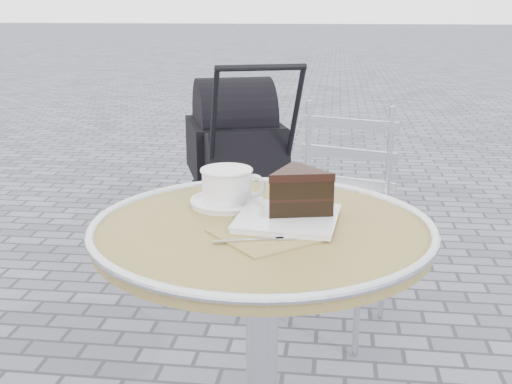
# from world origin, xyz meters

# --- Properties ---
(cafe_table) EXTENTS (0.72, 0.72, 0.74)m
(cafe_table) POSITION_xyz_m (0.00, 0.00, 0.57)
(cafe_table) COLOR silver
(cafe_table) RESTS_ON ground
(cappuccino_set) EXTENTS (0.18, 0.16, 0.08)m
(cappuccino_set) POSITION_xyz_m (-0.09, 0.13, 0.77)
(cappuccino_set) COLOR white
(cappuccino_set) RESTS_ON cafe_table
(cake_plate_set) EXTENTS (0.28, 0.33, 0.11)m
(cake_plate_set) POSITION_xyz_m (0.07, 0.04, 0.78)
(cake_plate_set) COLOR #967C52
(cake_plate_set) RESTS_ON cafe_table
(bistro_chair) EXTENTS (0.47, 0.47, 0.83)m
(bistro_chair) POSITION_xyz_m (0.17, 1.03, 0.51)
(bistro_chair) COLOR silver
(bistro_chair) RESTS_ON ground
(baby_stroller) EXTENTS (0.67, 0.98, 0.94)m
(baby_stroller) POSITION_xyz_m (-0.34, 1.90, 0.42)
(baby_stroller) COLOR black
(baby_stroller) RESTS_ON ground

